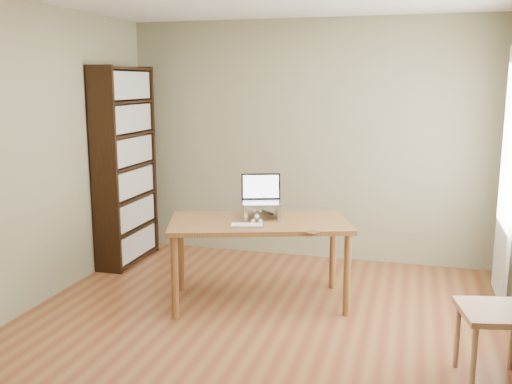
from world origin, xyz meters
name	(u,v)px	position (x,y,z in m)	size (l,w,h in m)	color
room	(254,172)	(0.03, 0.01, 1.30)	(4.04, 4.54, 2.64)	brown
bookshelf	(125,166)	(-1.83, 1.55, 1.05)	(0.30, 0.90, 2.10)	black
desk	(259,230)	(-0.13, 0.77, 0.66)	(1.71, 1.22, 0.75)	brown
laptop_stand	(262,209)	(-0.13, 0.85, 0.83)	(0.32, 0.25, 0.13)	silver
laptop	(264,196)	(-0.13, 0.91, 0.94)	(0.41, 0.39, 0.25)	silver
keyboard	(247,225)	(-0.18, 0.55, 0.76)	(0.30, 0.18, 0.02)	silver
coaster	(313,232)	(0.38, 0.50, 0.75)	(0.11, 0.11, 0.01)	brown
cat	(259,211)	(-0.17, 0.88, 0.81)	(0.23, 0.47, 0.13)	#413C33
chair	(511,303)	(1.78, -0.15, 0.56)	(0.53, 0.53, 1.02)	tan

